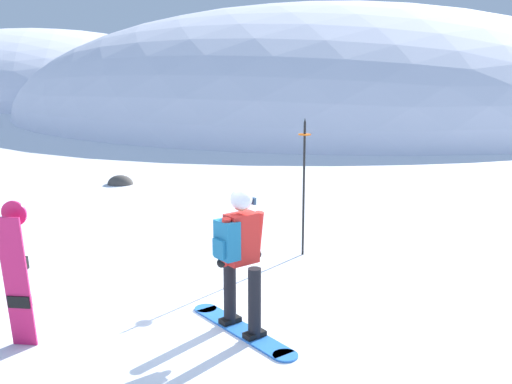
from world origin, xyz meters
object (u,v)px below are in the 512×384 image
Objects in this scene: snowboarder_main at (239,257)px; rock_dark at (120,184)px; spare_snowboard at (17,275)px; piste_marker_near at (304,179)px.

rock_dark is (-4.24, 7.95, -0.92)m from snowboarder_main.
snowboarder_main is 9.06m from rock_dark.
spare_snowboard is (-2.33, -0.66, -0.08)m from snowboarder_main.
snowboarder_main is at bearing 15.81° from spare_snowboard.
snowboarder_main reaches higher than rock_dark.
piste_marker_near reaches higher than rock_dark.
snowboarder_main is 0.77× the size of piste_marker_near.
snowboarder_main reaches higher than spare_snowboard.
spare_snowboard is at bearing -129.18° from piste_marker_near.
snowboarder_main is 2.63× the size of rock_dark.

